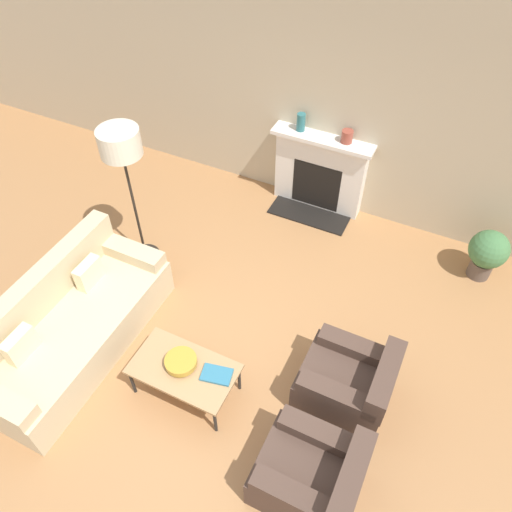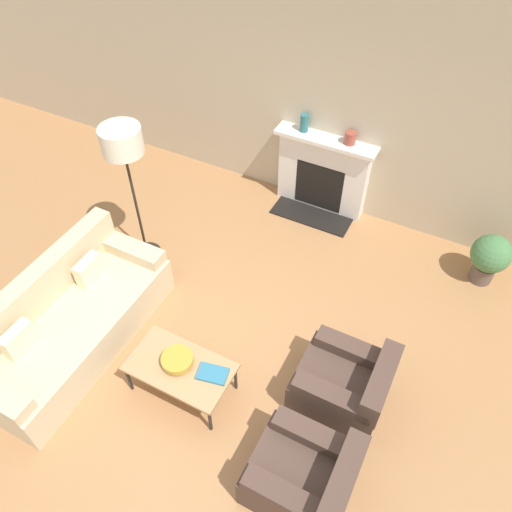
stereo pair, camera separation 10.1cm
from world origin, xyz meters
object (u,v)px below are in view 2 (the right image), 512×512
Objects in this scene: floor_lamp at (124,151)px; potted_plant at (490,256)px; bowl at (177,360)px; armchair_near at (305,477)px; book at (213,374)px; coffee_table at (180,368)px; fireplace at (322,174)px; mantel_vase_left at (304,123)px; armchair_far at (345,385)px; mantel_vase_center_left at (350,138)px; couch at (69,322)px.

floor_lamp is 2.75× the size of potted_plant.
bowl is 0.17× the size of floor_lamp.
armchair_near is 2.67× the size of book.
coffee_table is 0.10m from bowl.
mantel_vase_left reaches higher than fireplace.
potted_plant is (0.91, 2.22, 0.11)m from armchair_far.
fireplace is 4.17× the size of book.
armchair_near is at bearing -13.74° from bowl.
mantel_vase_left is at bearing 171.33° from potted_plant.
armchair_far reaches higher than coffee_table.
armchair_far is 2.93m from mantel_vase_center_left.
armchair_far is at bearing -63.17° from fireplace.
mantel_vase_center_left is at bearing -0.00° from mantel_vase_left.
armchair_far is at bearing -14.46° from floor_lamp.
couch is at bearing 171.69° from book.
fireplace reaches higher than bowl.
coffee_table is 2.28m from floor_lamp.
armchair_near reaches higher than coffee_table.
bowl reaches higher than coffee_table.
armchair_far is (0.00, 0.95, 0.00)m from armchair_near.
mantel_vase_left is (-1.62, 2.61, 0.92)m from armchair_far.
mantel_vase_center_left is at bearing -163.94° from armchair_near.
coffee_table is at bearing -33.23° from bowl.
bowl is 3.68m from potted_plant.
coffee_table is at bearing -66.96° from armchair_far.
book is 2.43m from floor_lamp.
bowl reaches higher than book.
mantel_vase_center_left is (1.84, 1.87, -0.38)m from floor_lamp.
potted_plant is at bearing 157.74° from armchair_far.
potted_plant is (3.77, 1.48, -1.15)m from floor_lamp.
mantel_vase_center_left is (-1.02, 3.55, 0.88)m from armchair_near.
mantel_vase_left is at bearing -155.46° from armchair_near.
floor_lamp reaches higher than mantel_vase_left.
fireplace reaches higher than potted_plant.
bowl is at bearing -103.74° from armchair_near.
mantel_vase_center_left reaches higher than couch.
mantel_vase_center_left is (0.60, -0.00, -0.04)m from mantel_vase_left.
mantel_vase_center_left reaches higher than bowl.
armchair_near is 1.20m from book.
mantel_vase_left reaches higher than couch.
floor_lamp is (-1.55, -1.85, 1.01)m from fireplace.
mantel_vase_center_left is 2.11m from potted_plant.
fireplace is at bearing -2.75° from mantel_vase_left.
floor_lamp is at bearing 136.33° from bowl.
armchair_near is (1.31, -3.54, -0.25)m from fireplace.
book is at bearing -91.76° from mantel_vase_center_left.
armchair_far reaches higher than book.
mantel_vase_left is (1.24, 1.87, -0.35)m from floor_lamp.
coffee_table is at bearing -129.63° from potted_plant.
couch is 1.32m from bowl.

